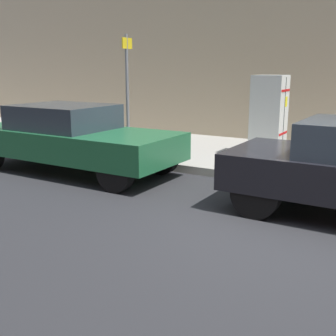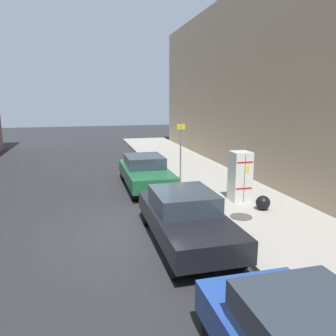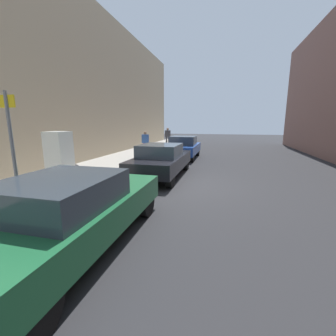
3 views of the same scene
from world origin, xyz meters
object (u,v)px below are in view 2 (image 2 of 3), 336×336
at_px(fire_hydrant, 158,159).
at_px(street_sign_post, 181,150).
at_px(trash_bag, 263,203).
at_px(discarded_refrigerator, 240,176).
at_px(parked_sedan_green, 145,171).
at_px(parked_sedan_dark, 185,216).

bearing_deg(fire_hydrant, street_sign_post, 91.14).
xyz_separation_m(street_sign_post, fire_hydrant, (0.08, -4.22, -1.15)).
bearing_deg(fire_hydrant, trash_bag, 102.22).
xyz_separation_m(discarded_refrigerator, parked_sedan_green, (2.92, -3.30, -0.35)).
bearing_deg(discarded_refrigerator, parked_sedan_green, -48.47).
bearing_deg(parked_sedan_green, discarded_refrigerator, 131.53).
xyz_separation_m(discarded_refrigerator, street_sign_post, (1.40, -2.93, 0.60)).
bearing_deg(discarded_refrigerator, street_sign_post, -64.49).
xyz_separation_m(fire_hydrant, parked_sedan_dark, (1.44, 9.75, 0.20)).
height_order(trash_bag, parked_sedan_green, parked_sedan_green).
height_order(street_sign_post, parked_sedan_dark, street_sign_post).
relative_size(discarded_refrigerator, street_sign_post, 0.67).
xyz_separation_m(street_sign_post, parked_sedan_green, (1.52, -0.37, -0.96)).
bearing_deg(parked_sedan_dark, fire_hydrant, -98.40).
bearing_deg(fire_hydrant, discarded_refrigerator, 101.71).
height_order(fire_hydrant, trash_bag, fire_hydrant).
bearing_deg(trash_bag, discarded_refrigerator, -74.64).
distance_m(fire_hydrant, parked_sedan_green, 4.11).
relative_size(fire_hydrant, parked_sedan_dark, 0.16).
relative_size(discarded_refrigerator, parked_sedan_green, 0.40).
xyz_separation_m(discarded_refrigerator, trash_bag, (-0.31, 1.15, -0.67)).
distance_m(street_sign_post, parked_sedan_dark, 5.81).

